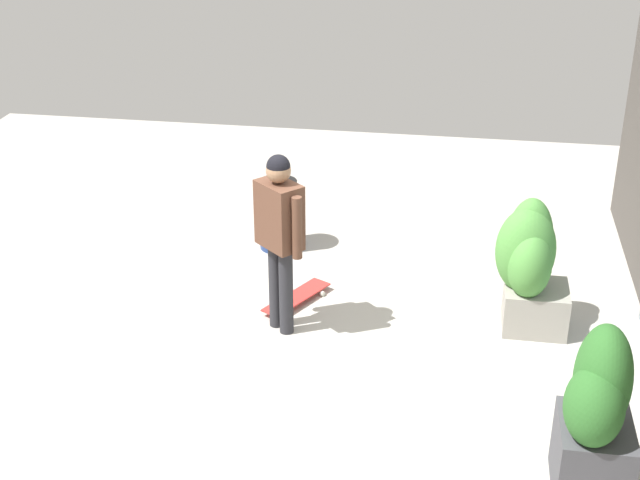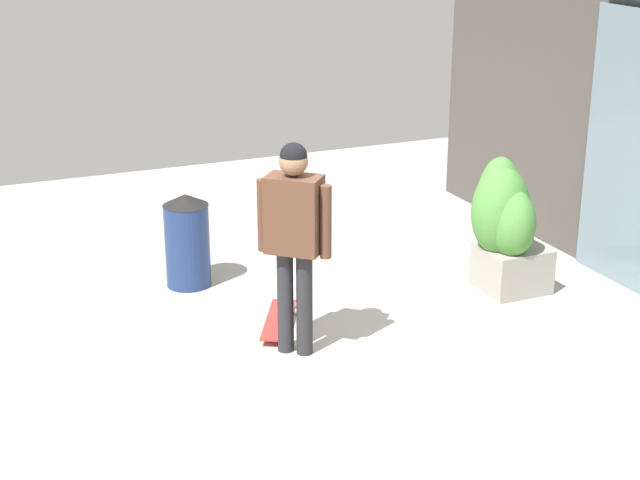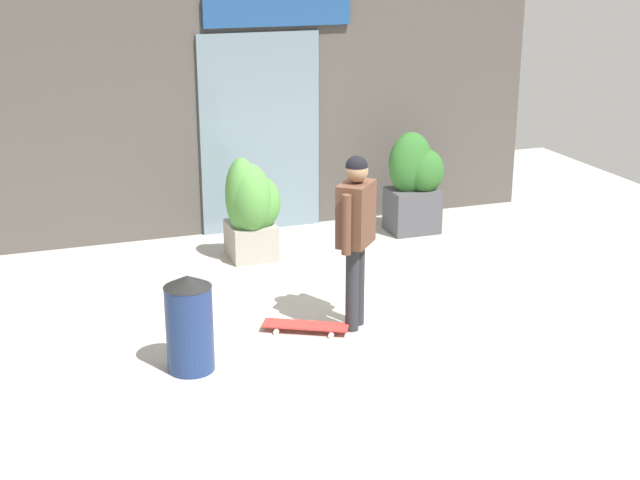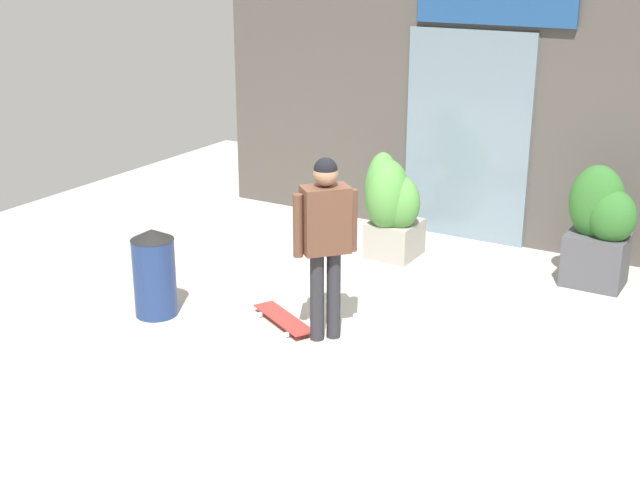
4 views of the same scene
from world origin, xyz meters
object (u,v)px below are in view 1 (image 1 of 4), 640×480
planter_box_left (529,263)px  planter_box_right (596,416)px  skateboarder (280,225)px  skateboard (297,297)px  trash_bin (278,210)px

planter_box_left → planter_box_right: bearing=8.9°
skateboarder → skateboard: bearing=36.2°
skateboard → planter_box_left: (0.06, 2.19, 0.59)m
trash_bin → planter_box_left: bearing=64.1°
skateboard → planter_box_left: bearing=-63.3°
planter_box_left → trash_bin: (-1.27, -2.62, -0.20)m
skateboard → planter_box_right: (2.34, 2.55, 0.59)m
planter_box_left → planter_box_right: (2.28, 0.36, 0.00)m
skateboarder → planter_box_right: size_ratio=1.31×
trash_bin → skateboard: bearing=19.6°
skateboard → planter_box_right: 3.51m
skateboarder → skateboard: 1.11m
skateboarder → trash_bin: size_ratio=1.94×
skateboarder → trash_bin: 1.86m
skateboarder → planter_box_left: bearing=-37.2°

